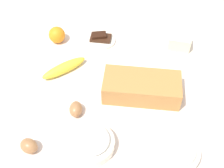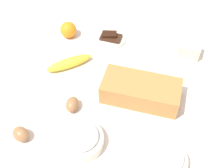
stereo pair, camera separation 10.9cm
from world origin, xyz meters
The scene contains 10 objects.
ground_plane centered at (0.00, 0.00, -0.01)m, with size 2.40×2.40×0.02m, color beige.
loaf_pan centered at (-0.11, 0.00, 0.04)m, with size 0.28×0.14×0.08m.
flour_bowl centered at (-0.24, 0.24, 0.03)m, with size 0.15×0.15×0.07m.
sugar_bowl centered at (0.03, 0.24, 0.03)m, with size 0.15×0.15×0.07m.
banana centered at (0.20, -0.07, 0.02)m, with size 0.19×0.04×0.04m, color yellow.
orange_fruit centered at (0.28, -0.25, 0.04)m, with size 0.07×0.07×0.07m, color orange.
butter_block centered at (-0.25, -0.28, 0.03)m, with size 0.09×0.06×0.06m, color #F4EDB2.
egg_near_butter centered at (0.11, 0.12, 0.02)m, with size 0.05×0.05×0.06m, color #A06B41.
egg_beside_bowl centered at (0.23, 0.28, 0.02)m, with size 0.05×0.05×0.06m, color #9F6B40.
chocolate_plate centered at (0.09, -0.28, 0.01)m, with size 0.13×0.13×0.03m.
Camera 1 is at (-0.11, 0.70, 0.87)m, focal length 47.43 mm.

